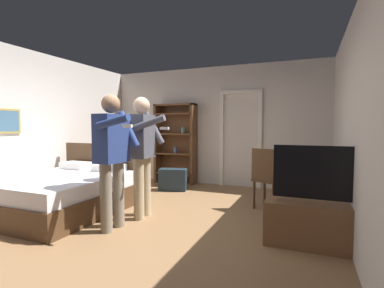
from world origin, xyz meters
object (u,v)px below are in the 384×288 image
side_table (299,186)px  suitcase_dark (173,180)px  wooden_chair (267,176)px  bed (66,192)px  bottle_on_table (310,164)px  person_blue_shirt (112,152)px  laptop (298,167)px  person_striped_shirt (143,148)px  tv_flatscreen (320,219)px  bookshelf (176,141)px

side_table → suitcase_dark: 2.66m
side_table → wooden_chair: wooden_chair is taller
bed → bottle_on_table: 3.74m
wooden_chair → suitcase_dark: (-2.00, 0.65, -0.32)m
bed → person_blue_shirt: person_blue_shirt is taller
laptop → person_striped_shirt: size_ratio=0.23×
side_table → person_striped_shirt: 2.37m
tv_flatscreen → wooden_chair: size_ratio=1.20×
bookshelf → person_striped_shirt: bearing=-75.2°
tv_flatscreen → side_table: 1.08m
laptop → wooden_chair: 0.58m
side_table → laptop: bearing=-112.8°
wooden_chair → person_striped_shirt: size_ratio=0.56×
bottle_on_table → bed: bearing=-164.4°
person_striped_shirt → wooden_chair: bearing=33.9°
bottle_on_table → person_blue_shirt: 2.74m
bottle_on_table → tv_flatscreen: bearing=-83.1°
laptop → wooden_chair: size_ratio=0.41×
tv_flatscreen → side_table: size_ratio=1.70×
tv_flatscreen → suitcase_dark: size_ratio=2.10×
person_striped_shirt → bookshelf: bearing=104.8°
laptop → bottle_on_table: 0.17m
bottle_on_table → wooden_chair: size_ratio=0.27×
bookshelf → person_striped_shirt: bookshelf is taller
person_blue_shirt → suitcase_dark: size_ratio=3.09×
bed → side_table: (3.43, 1.08, 0.17)m
bed → laptop: 3.60m
side_table → suitcase_dark: bearing=160.8°
laptop → suitcase_dark: bearing=159.9°
side_table → person_blue_shirt: person_blue_shirt is taller
bookshelf → bottle_on_table: 3.39m
person_striped_shirt → laptop: bearing=21.6°
bed → side_table: bed is taller
bookshelf → person_striped_shirt: 2.58m
bed → wooden_chair: size_ratio=2.00×
bookshelf → laptop: bearing=-30.9°
bed → laptop: size_ratio=4.87×
bed → tv_flatscreen: (3.69, 0.03, 0.02)m
bed → bookshelf: bearing=76.5°
side_table → suitcase_dark: (-2.50, 0.87, -0.25)m
side_table → person_blue_shirt: size_ratio=0.40×
side_table → wooden_chair: bearing=156.2°
tv_flatscreen → person_blue_shirt: 2.61m
bookshelf → bottle_on_table: bookshelf is taller
laptop → wooden_chair: wooden_chair is taller
person_striped_shirt → person_blue_shirt: bearing=-99.5°
bed → side_table: 3.60m
wooden_chair → person_blue_shirt: size_ratio=0.57×
side_table → suitcase_dark: size_ratio=1.23×
wooden_chair → person_striped_shirt: (-1.63, -1.10, 0.48)m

